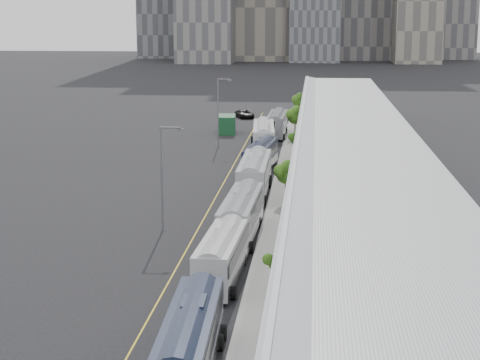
# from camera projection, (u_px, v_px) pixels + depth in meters

# --- Properties ---
(sidewalk) EXTENTS (10.00, 170.00, 0.12)m
(sidewalk) POSITION_uv_depth(u_px,v_px,m) (317.00, 213.00, 76.46)
(sidewalk) COLOR gray
(sidewalk) RESTS_ON ground
(lane_line) EXTENTS (0.12, 160.00, 0.02)m
(lane_line) POSITION_uv_depth(u_px,v_px,m) (208.00, 211.00, 77.43)
(lane_line) COLOR gold
(lane_line) RESTS_ON ground
(depot) EXTENTS (12.45, 160.40, 7.20)m
(depot) POSITION_uv_depth(u_px,v_px,m) (360.00, 179.00, 75.40)
(depot) COLOR gray
(depot) RESTS_ON ground
(bus_1) EXTENTS (2.92, 12.45, 3.62)m
(bus_1) POSITION_uv_depth(u_px,v_px,m) (190.00, 347.00, 41.99)
(bus_1) COLOR #171F34
(bus_1) RESTS_ON ground
(bus_2) EXTENTS (2.97, 12.36, 3.59)m
(bus_2) POSITION_uv_depth(u_px,v_px,m) (223.00, 258.00, 57.49)
(bus_2) COLOR #B4B4B6
(bus_2) RESTS_ON ground
(bus_3) EXTENTS (2.98, 13.00, 3.78)m
(bus_3) POSITION_uv_depth(u_px,v_px,m) (241.00, 219.00, 68.13)
(bus_3) COLOR gray
(bus_3) RESTS_ON ground
(bus_4) EXTENTS (3.09, 13.97, 4.08)m
(bus_4) POSITION_uv_depth(u_px,v_px,m) (254.00, 179.00, 84.34)
(bus_4) COLOR #9FA3A8
(bus_4) RESTS_ON ground
(bus_5) EXTENTS (3.66, 12.20, 3.51)m
(bus_5) POSITION_uv_depth(u_px,v_px,m) (261.00, 159.00, 97.43)
(bus_5) COLOR #161D32
(bus_5) RESTS_ON ground
(bus_6) EXTENTS (3.75, 14.18, 4.10)m
(bus_6) POSITION_uv_depth(u_px,v_px,m) (264.00, 140.00, 110.33)
(bus_6) COLOR silver
(bus_6) RESTS_ON ground
(bus_7) EXTENTS (2.90, 13.05, 3.80)m
(bus_7) POSITION_uv_depth(u_px,v_px,m) (277.00, 126.00, 125.44)
(bus_7) COLOR slate
(bus_7) RESTS_ON ground
(tree_1) EXTENTS (1.06, 1.06, 3.29)m
(tree_1) POSITION_uv_depth(u_px,v_px,m) (276.00, 263.00, 52.60)
(tree_1) COLOR black
(tree_1) RESTS_ON ground
(tree_2) EXTENTS (1.94, 1.94, 4.18)m
(tree_2) POSITION_uv_depth(u_px,v_px,m) (286.00, 172.00, 80.35)
(tree_2) COLOR black
(tree_2) RESTS_ON ground
(tree_3) EXTENTS (1.30, 1.30, 3.58)m
(tree_3) POSITION_uv_depth(u_px,v_px,m) (295.00, 138.00, 104.23)
(tree_3) COLOR black
(tree_3) RESTS_ON ground
(tree_4) EXTENTS (2.36, 2.36, 4.94)m
(tree_4) POSITION_uv_depth(u_px,v_px,m) (295.00, 114.00, 122.37)
(tree_4) COLOR black
(tree_4) RESTS_ON ground
(tree_5) EXTENTS (2.27, 2.27, 4.49)m
(tree_5) POSITION_uv_depth(u_px,v_px,m) (299.00, 100.00, 147.41)
(tree_5) COLOR black
(tree_5) RESTS_ON ground
(street_lamp_near) EXTENTS (2.04, 0.22, 9.28)m
(street_lamp_near) POSITION_uv_depth(u_px,v_px,m) (164.00, 172.00, 69.23)
(street_lamp_near) COLOR #59595E
(street_lamp_near) RESTS_ON ground
(street_lamp_far) EXTENTS (2.04, 0.22, 9.79)m
(street_lamp_far) POSITION_uv_depth(u_px,v_px,m) (219.00, 108.00, 114.32)
(street_lamp_far) COLOR #59595E
(street_lamp_far) RESTS_ON ground
(shipping_container) EXTENTS (3.20, 5.84, 2.85)m
(shipping_container) POSITION_uv_depth(u_px,v_px,m) (227.00, 124.00, 128.48)
(shipping_container) COLOR #123B20
(shipping_container) RESTS_ON ground
(suv) EXTENTS (4.42, 6.02, 1.52)m
(suv) POSITION_uv_depth(u_px,v_px,m) (245.00, 114.00, 147.53)
(suv) COLOR black
(suv) RESTS_ON ground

